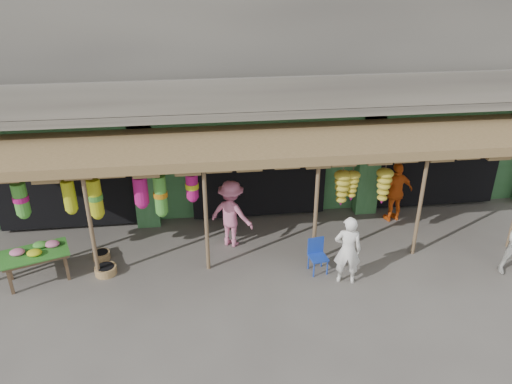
{
  "coord_description": "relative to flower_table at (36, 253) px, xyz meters",
  "views": [
    {
      "loc": [
        -1.62,
        -9.95,
        6.79
      ],
      "look_at": [
        -0.23,
        1.0,
        1.32
      ],
      "focal_mm": 35.0,
      "sensor_mm": 36.0,
      "label": 1
    }
  ],
  "objects": [
    {
      "name": "ground",
      "position": [
        5.29,
        0.13,
        -0.68
      ],
      "size": [
        80.0,
        80.0,
        0.0
      ],
      "primitive_type": "plane",
      "color": "#514C47",
      "rests_on": "ground"
    },
    {
      "name": "awning",
      "position": [
        5.18,
        0.93,
        1.9
      ],
      "size": [
        14.0,
        2.7,
        2.79
      ],
      "color": "brown",
      "rests_on": "ground"
    },
    {
      "name": "person_front",
      "position": [
        6.82,
        -0.95,
        0.14
      ],
      "size": [
        0.68,
        0.53,
        1.64
      ],
      "primitive_type": "imported",
      "rotation": [
        0.0,
        0.0,
        2.89
      ],
      "color": "white",
      "rests_on": "ground"
    },
    {
      "name": "building",
      "position": [
        5.29,
        5.0,
        2.69
      ],
      "size": [
        16.4,
        6.8,
        7.0
      ],
      "color": "gray",
      "rests_on": "ground"
    },
    {
      "name": "person_vendor",
      "position": [
        8.92,
        1.62,
        0.17
      ],
      "size": [
        1.06,
        0.61,
        1.69
      ],
      "primitive_type": "imported",
      "rotation": [
        0.0,
        0.0,
        3.35
      ],
      "color": "#E35B15",
      "rests_on": "ground"
    },
    {
      "name": "blue_chair",
      "position": [
        6.28,
        -0.45,
        -0.23
      ],
      "size": [
        0.44,
        0.45,
        0.81
      ],
      "rotation": [
        0.0,
        0.0,
        0.16
      ],
      "color": "#1A3BA9",
      "rests_on": "ground"
    },
    {
      "name": "basket_right",
      "position": [
        1.25,
        0.65,
        -0.59
      ],
      "size": [
        0.45,
        0.45,
        0.19
      ],
      "primitive_type": "cylinder",
      "rotation": [
        0.0,
        0.0,
        0.1
      ],
      "color": "#966C46",
      "rests_on": "ground"
    },
    {
      "name": "flower_table",
      "position": [
        0.0,
        0.0,
        0.0
      ],
      "size": [
        1.59,
        1.23,
        0.84
      ],
      "rotation": [
        0.0,
        0.0,
        0.33
      ],
      "color": "brown",
      "rests_on": "ground"
    },
    {
      "name": "basket_mid",
      "position": [
        1.44,
        0.01,
        -0.58
      ],
      "size": [
        0.62,
        0.62,
        0.19
      ],
      "primitive_type": "cylinder",
      "rotation": [
        0.0,
        0.0,
        0.29
      ],
      "color": "olive",
      "rests_on": "ground"
    },
    {
      "name": "person_shopper",
      "position": [
        4.43,
        0.92,
        0.19
      ],
      "size": [
        1.29,
        1.14,
        1.74
      ],
      "primitive_type": "imported",
      "rotation": [
        0.0,
        0.0,
        2.58
      ],
      "color": "pink",
      "rests_on": "ground"
    }
  ]
}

